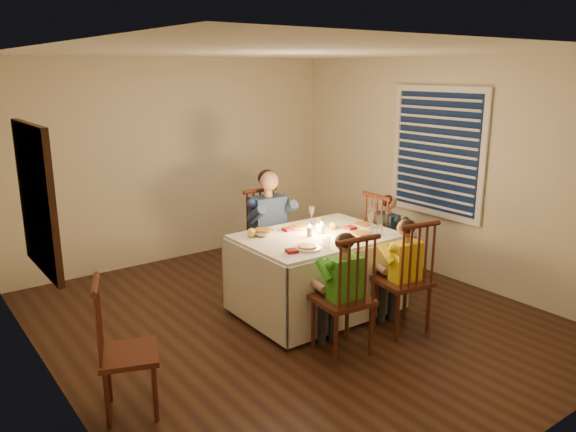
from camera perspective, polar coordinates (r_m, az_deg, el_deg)
ground at (r=5.77m, az=0.53°, el=-10.47°), size 5.00×5.00×0.00m
wall_left at (r=4.41m, az=-23.41°, el=-1.70°), size 0.02×5.00×2.60m
wall_right at (r=6.92m, az=15.60°, el=4.55°), size 0.02×5.00×2.60m
wall_back at (r=7.46m, az=-11.18°, el=5.51°), size 4.50×0.02×2.60m
ceiling at (r=5.23m, az=0.59°, el=16.29°), size 5.00×5.00×0.00m
dining_table at (r=5.78m, az=2.93°, el=-4.17°), size 1.59×1.16×0.79m
chair_adult at (r=6.65m, az=-1.85°, el=-6.97°), size 0.49×0.46×1.12m
chair_near_left at (r=5.20m, az=5.42°, el=-13.52°), size 0.51×0.49×1.12m
chair_near_right at (r=5.68m, az=11.31°, el=-11.19°), size 0.53×0.51×1.12m
chair_end at (r=6.70m, az=9.91°, el=-7.03°), size 0.46×0.48×1.12m
chair_extra at (r=4.55m, az=-15.44°, el=-18.52°), size 0.54×0.55×1.04m
adult at (r=6.65m, az=-1.85°, el=-6.97°), size 0.55×0.50×1.36m
child_green at (r=5.20m, az=5.42°, el=-13.52°), size 0.42×0.39×1.12m
child_yellow at (r=5.68m, az=11.31°, el=-11.19°), size 0.43×0.40×1.11m
child_teal at (r=6.70m, az=9.91°, el=-7.03°), size 0.36×0.38×1.09m
setting_adult at (r=5.95m, az=1.42°, el=-1.12°), size 0.26×0.26×0.02m
setting_green at (r=5.26m, az=1.96°, el=-3.26°), size 0.26×0.26×0.02m
setting_yellow at (r=5.72m, az=7.49°, el=-1.90°), size 0.26×0.26×0.02m
setting_teal at (r=6.06m, az=7.60°, el=-0.96°), size 0.26×0.26×0.02m
candle_left at (r=5.63m, az=2.20°, el=-1.60°), size 0.06×0.06×0.10m
candle_right at (r=5.73m, az=3.42°, el=-1.35°), size 0.06×0.06×0.10m
squash at (r=5.63m, az=-3.73°, el=-1.70°), size 0.09×0.09×0.09m
orange_fruit at (r=5.90m, az=4.61°, el=-1.00°), size 0.08×0.08×0.08m
serving_bowl at (r=5.67m, az=-2.55°, el=-1.74°), size 0.28×0.28×0.05m
wall_mirror at (r=4.66m, az=-24.15°, el=1.58°), size 0.06×0.95×1.15m
window_blinds at (r=6.92m, az=14.84°, el=6.27°), size 0.07×1.34×1.54m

